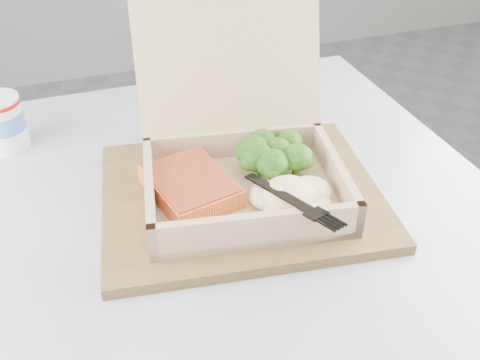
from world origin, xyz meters
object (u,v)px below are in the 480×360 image
object	(u,v)px
serving_tray	(241,195)
paper_cup	(2,121)
cafe_table	(211,312)
takeout_container	(239,145)

from	to	relation	value
serving_tray	paper_cup	distance (m)	0.36
cafe_table	serving_tray	xyz separation A→B (m)	(0.05, 0.01, 0.19)
serving_tray	paper_cup	size ratio (longest dim) A/B	4.33
paper_cup	takeout_container	bearing A→B (deg)	-36.12
cafe_table	paper_cup	bearing A→B (deg)	133.45
cafe_table	takeout_container	distance (m)	0.26
serving_tray	paper_cup	world-z (taller)	paper_cup
takeout_container	serving_tray	bearing A→B (deg)	-93.82
cafe_table	serving_tray	world-z (taller)	serving_tray
cafe_table	serving_tray	size ratio (longest dim) A/B	2.23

